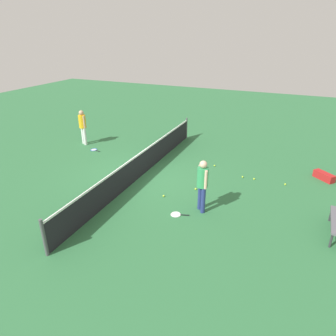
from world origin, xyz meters
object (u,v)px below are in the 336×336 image
player_near_side (202,182)px  tennis_ball_stray_left (196,189)px  tennis_ball_by_net (254,179)px  tennis_ball_midcourt (214,166)px  tennis_racket_near_player (177,215)px  tennis_ball_near_player (285,184)px  player_far_side (83,124)px  tennis_ball_stray_right (243,177)px  tennis_ball_baseline (164,196)px  equipment_bag (323,176)px  tennis_racket_far_player (94,150)px

player_near_side → tennis_ball_stray_left: player_near_side is taller
tennis_ball_by_net → tennis_ball_midcourt: size_ratio=1.00×
tennis_racket_near_player → tennis_ball_midcourt: (4.02, -0.08, 0.02)m
tennis_racket_near_player → tennis_ball_near_player: tennis_ball_near_player is taller
player_far_side → tennis_ball_near_player: 9.59m
player_near_side → tennis_ball_stray_right: (2.86, -0.75, -0.98)m
tennis_racket_near_player → tennis_ball_by_net: 3.86m
tennis_ball_by_net → tennis_ball_midcourt: 1.82m
player_far_side → tennis_ball_midcourt: size_ratio=25.76×
tennis_ball_stray_left → tennis_ball_stray_right: same height
tennis_ball_midcourt → tennis_ball_baseline: 3.29m
tennis_ball_stray_right → equipment_bag: 3.03m
player_near_side → tennis_ball_midcourt: size_ratio=25.76×
tennis_ball_near_player → equipment_bag: equipment_bag is taller
tennis_ball_stray_right → player_near_side: bearing=165.3°
player_near_side → tennis_racket_near_player: 1.29m
tennis_racket_far_player → tennis_ball_baseline: (-2.71, -4.85, 0.02)m
tennis_racket_near_player → tennis_ball_by_net: bearing=-27.7°
player_far_side → tennis_ball_stray_right: size_ratio=25.76×
tennis_ball_midcourt → tennis_ball_stray_right: 1.42m
tennis_ball_near_player → tennis_racket_near_player: bearing=139.6°
player_near_side → tennis_ball_by_net: player_near_side is taller
player_far_side → tennis_racket_far_player: (-0.52, -0.93, -1.00)m
tennis_ball_baseline → player_far_side: bearing=60.8°
player_near_side → tennis_ball_by_net: (2.87, -1.19, -0.98)m
tennis_ball_baseline → tennis_ball_near_player: bearing=-55.5°
tennis_racket_near_player → tennis_racket_far_player: same height
tennis_ball_near_player → tennis_ball_midcourt: 2.90m
tennis_ball_near_player → tennis_ball_stray_left: size_ratio=1.00×
tennis_racket_far_player → tennis_ball_baseline: tennis_ball_baseline is taller
equipment_bag → player_far_side: bearing=92.3°
tennis_ball_stray_right → player_far_side: bearing=85.2°
tennis_ball_baseline → tennis_ball_stray_right: same height
player_near_side → tennis_ball_by_net: bearing=-22.4°
tennis_ball_by_net → tennis_ball_baseline: same height
player_near_side → tennis_racket_near_player: player_near_side is taller
player_near_side → player_far_side: 8.03m
player_far_side → tennis_ball_stray_left: player_far_side is taller
tennis_ball_by_net → tennis_ball_midcourt: (0.60, 1.72, 0.00)m
player_far_side → equipment_bag: size_ratio=2.17×
tennis_ball_stray_left → tennis_ball_stray_right: size_ratio=1.00×
tennis_racket_far_player → tennis_ball_stray_right: size_ratio=9.18×
tennis_ball_baseline → equipment_bag: (3.66, -5.01, 0.11)m
tennis_ball_stray_right → equipment_bag: size_ratio=0.08×
tennis_ball_by_net → equipment_bag: bearing=-65.4°
tennis_ball_baseline → tennis_ball_stray_left: 1.24m
player_far_side → tennis_racket_near_player: 7.82m
tennis_ball_midcourt → tennis_ball_stray_left: 2.26m
tennis_racket_near_player → tennis_ball_midcourt: size_ratio=9.20×
tennis_ball_near_player → tennis_ball_baseline: size_ratio=1.00×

